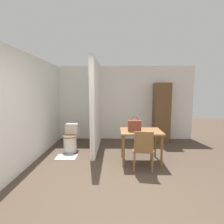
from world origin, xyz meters
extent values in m
plane|color=#4C3D30|center=(0.00, 0.00, 0.00)|extent=(16.00, 16.00, 0.00)
cube|color=white|center=(0.00, 3.52, 1.25)|extent=(5.09, 0.12, 2.50)
cube|color=white|center=(-2.10, 1.73, 1.25)|extent=(0.12, 4.46, 2.50)
cube|color=white|center=(-0.66, 2.47, 1.25)|extent=(0.12, 1.97, 2.50)
cube|color=brown|center=(0.49, 1.48, 0.73)|extent=(0.95, 0.73, 0.04)
cylinder|color=brown|center=(0.07, 1.17, 0.36)|extent=(0.05, 0.05, 0.71)
cylinder|color=brown|center=(0.90, 1.17, 0.36)|extent=(0.05, 0.05, 0.71)
cylinder|color=brown|center=(0.07, 1.79, 0.36)|extent=(0.05, 0.05, 0.71)
cylinder|color=brown|center=(0.90, 1.79, 0.36)|extent=(0.05, 0.05, 0.71)
cube|color=brown|center=(0.48, 1.05, 0.45)|extent=(0.47, 0.47, 0.04)
cube|color=brown|center=(0.45, 0.86, 0.67)|extent=(0.38, 0.08, 0.41)
cylinder|color=brown|center=(0.32, 1.25, 0.21)|extent=(0.04, 0.04, 0.43)
cylinder|color=brown|center=(0.68, 1.21, 0.21)|extent=(0.04, 0.04, 0.43)
cylinder|color=brown|center=(0.28, 0.89, 0.21)|extent=(0.04, 0.04, 0.43)
cylinder|color=brown|center=(0.64, 0.85, 0.21)|extent=(0.04, 0.04, 0.43)
cylinder|color=silver|center=(-1.35, 2.11, 0.21)|extent=(0.35, 0.35, 0.43)
cylinder|color=brown|center=(-1.35, 2.11, 0.44)|extent=(0.37, 0.37, 0.02)
cube|color=silver|center=(-1.35, 2.36, 0.58)|extent=(0.34, 0.18, 0.32)
cube|color=brown|center=(0.33, 1.44, 0.88)|extent=(0.30, 0.15, 0.25)
torus|color=brown|center=(0.33, 1.44, 1.00)|extent=(0.17, 0.01, 0.17)
cube|color=brown|center=(1.41, 3.20, 0.96)|extent=(0.50, 0.47, 1.93)
sphere|color=black|center=(1.55, 2.95, 1.06)|extent=(0.02, 0.02, 0.02)
cube|color=#B2BCC6|center=(-1.35, 1.71, 0.01)|extent=(0.51, 0.39, 0.01)
camera|label=1|loc=(-0.12, -2.53, 1.67)|focal=28.00mm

